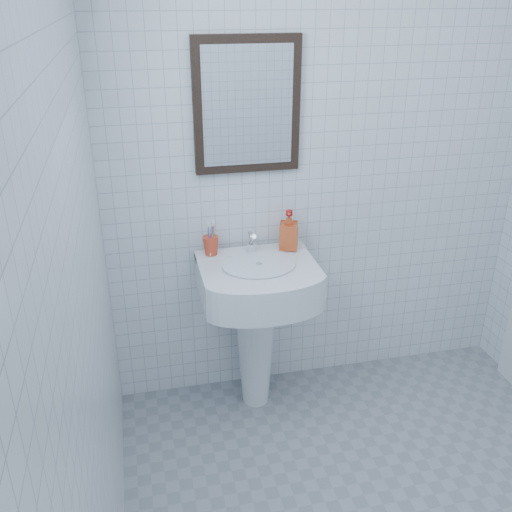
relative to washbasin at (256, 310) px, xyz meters
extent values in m
cube|color=silver|center=(0.39, 0.21, 0.67)|extent=(2.20, 0.02, 2.50)
cube|color=silver|center=(-0.71, -0.99, 0.67)|extent=(0.02, 2.40, 2.50)
cone|color=white|center=(0.00, 0.02, -0.23)|extent=(0.22, 0.22, 0.70)
cube|color=white|center=(0.00, -0.03, 0.19)|extent=(0.56, 0.40, 0.17)
cube|color=white|center=(0.00, 0.13, 0.26)|extent=(0.56, 0.10, 0.03)
cylinder|color=white|center=(0.00, -0.06, 0.28)|extent=(0.35, 0.35, 0.01)
cylinder|color=silver|center=(0.00, 0.10, 0.30)|extent=(0.05, 0.05, 0.05)
cylinder|color=silver|center=(0.00, 0.09, 0.35)|extent=(0.02, 0.09, 0.07)
cylinder|color=silver|center=(0.00, 0.12, 0.34)|extent=(0.03, 0.05, 0.08)
imported|color=red|center=(0.19, 0.11, 0.37)|extent=(0.11, 0.12, 0.20)
cube|color=black|center=(0.00, 0.20, 0.97)|extent=(0.50, 0.04, 0.62)
cube|color=white|center=(0.00, 0.18, 0.97)|extent=(0.42, 0.00, 0.54)
camera|label=1|loc=(-0.55, -2.41, 1.45)|focal=40.00mm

